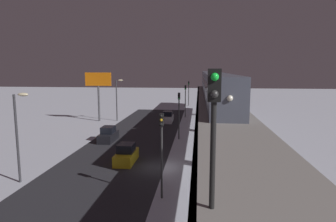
{
  "coord_description": "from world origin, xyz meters",
  "views": [
    {
      "loc": [
        -3.93,
        27.45,
        9.58
      ],
      "look_at": [
        1.23,
        -21.55,
        2.47
      ],
      "focal_mm": 31.4,
      "sensor_mm": 36.0,
      "label": 1
    }
  ],
  "objects_px": {
    "sedan_white": "(168,118)",
    "sedan_yellow": "(126,155)",
    "subway_train": "(213,82)",
    "sedan_black": "(108,135)",
    "commercial_billboard": "(98,84)",
    "traffic_light_near": "(162,143)",
    "rail_signal": "(214,115)",
    "traffic_light_distant": "(189,90)",
    "traffic_light_mid": "(179,109)",
    "traffic_light_far": "(185,96)"
  },
  "relations": [
    {
      "from": "sedan_white",
      "to": "sedan_yellow",
      "type": "relative_size",
      "value": 1.02
    },
    {
      "from": "subway_train",
      "to": "sedan_white",
      "type": "bearing_deg",
      "value": -20.86
    },
    {
      "from": "sedan_black",
      "to": "commercial_billboard",
      "type": "bearing_deg",
      "value": -66.79
    },
    {
      "from": "sedan_white",
      "to": "traffic_light_near",
      "type": "relative_size",
      "value": 0.65
    },
    {
      "from": "rail_signal",
      "to": "traffic_light_distant",
      "type": "bearing_deg",
      "value": -87.44
    },
    {
      "from": "traffic_light_near",
      "to": "traffic_light_mid",
      "type": "height_order",
      "value": "same"
    },
    {
      "from": "sedan_yellow",
      "to": "traffic_light_distant",
      "type": "relative_size",
      "value": 0.64
    },
    {
      "from": "subway_train",
      "to": "sedan_yellow",
      "type": "height_order",
      "value": "subway_train"
    },
    {
      "from": "sedan_white",
      "to": "sedan_yellow",
      "type": "xyz_separation_m",
      "value": [
        1.8,
        23.52,
        0.0
      ]
    },
    {
      "from": "sedan_white",
      "to": "traffic_light_distant",
      "type": "xyz_separation_m",
      "value": [
        -2.9,
        -24.35,
        3.4
      ]
    },
    {
      "from": "subway_train",
      "to": "traffic_light_distant",
      "type": "distance_m",
      "value": 27.94
    },
    {
      "from": "traffic_light_mid",
      "to": "traffic_light_far",
      "type": "distance_m",
      "value": 18.63
    },
    {
      "from": "traffic_light_distant",
      "to": "commercial_billboard",
      "type": "distance_m",
      "value": 29.25
    },
    {
      "from": "subway_train",
      "to": "rail_signal",
      "type": "relative_size",
      "value": 13.87
    },
    {
      "from": "subway_train",
      "to": "traffic_light_far",
      "type": "height_order",
      "value": "subway_train"
    },
    {
      "from": "sedan_white",
      "to": "traffic_light_mid",
      "type": "bearing_deg",
      "value": -77.33
    },
    {
      "from": "traffic_light_far",
      "to": "traffic_light_distant",
      "type": "xyz_separation_m",
      "value": [
        0.0,
        -18.63,
        0.0
      ]
    },
    {
      "from": "sedan_black",
      "to": "traffic_light_distant",
      "type": "distance_m",
      "value": 40.51
    },
    {
      "from": "sedan_yellow",
      "to": "traffic_light_near",
      "type": "bearing_deg",
      "value": -59.62
    },
    {
      "from": "sedan_yellow",
      "to": "traffic_light_near",
      "type": "xyz_separation_m",
      "value": [
        -4.7,
        8.02,
        3.4
      ]
    },
    {
      "from": "subway_train",
      "to": "traffic_light_mid",
      "type": "distance_m",
      "value": 11.52
    },
    {
      "from": "sedan_white",
      "to": "traffic_light_near",
      "type": "height_order",
      "value": "traffic_light_near"
    },
    {
      "from": "rail_signal",
      "to": "commercial_billboard",
      "type": "bearing_deg",
      "value": -66.95
    },
    {
      "from": "rail_signal",
      "to": "sedan_black",
      "type": "height_order",
      "value": "rail_signal"
    },
    {
      "from": "traffic_light_mid",
      "to": "traffic_light_distant",
      "type": "xyz_separation_m",
      "value": [
        0.0,
        -37.26,
        0.0
      ]
    },
    {
      "from": "rail_signal",
      "to": "commercial_billboard",
      "type": "distance_m",
      "value": 47.66
    },
    {
      "from": "rail_signal",
      "to": "sedan_black",
      "type": "relative_size",
      "value": 0.97
    },
    {
      "from": "traffic_light_far",
      "to": "traffic_light_distant",
      "type": "bearing_deg",
      "value": -90.0
    },
    {
      "from": "traffic_light_near",
      "to": "subway_train",
      "type": "bearing_deg",
      "value": -99.72
    },
    {
      "from": "sedan_black",
      "to": "commercial_billboard",
      "type": "xyz_separation_m",
      "value": [
        6.29,
        -14.68,
        6.03
      ]
    },
    {
      "from": "traffic_light_mid",
      "to": "commercial_billboard",
      "type": "distance_m",
      "value": 20.25
    },
    {
      "from": "sedan_white",
      "to": "sedan_black",
      "type": "relative_size",
      "value": 1.01
    },
    {
      "from": "rail_signal",
      "to": "traffic_light_far",
      "type": "distance_m",
      "value": 50.07
    },
    {
      "from": "commercial_billboard",
      "to": "sedan_white",
      "type": "bearing_deg",
      "value": -178.88
    },
    {
      "from": "sedan_black",
      "to": "traffic_light_mid",
      "type": "distance_m",
      "value": 10.11
    },
    {
      "from": "sedan_yellow",
      "to": "traffic_light_mid",
      "type": "height_order",
      "value": "traffic_light_mid"
    },
    {
      "from": "subway_train",
      "to": "sedan_yellow",
      "type": "relative_size",
      "value": 13.6
    },
    {
      "from": "subway_train",
      "to": "sedan_black",
      "type": "xyz_separation_m",
      "value": [
        14.19,
        11.95,
        -6.57
      ]
    },
    {
      "from": "commercial_billboard",
      "to": "sedan_black",
      "type": "bearing_deg",
      "value": 113.21
    },
    {
      "from": "subway_train",
      "to": "commercial_billboard",
      "type": "xyz_separation_m",
      "value": [
        20.48,
        -2.72,
        -0.54
      ]
    },
    {
      "from": "rail_signal",
      "to": "sedan_yellow",
      "type": "xyz_separation_m",
      "value": [
        7.76,
        -20.57,
        -7.51
      ]
    },
    {
      "from": "subway_train",
      "to": "traffic_light_far",
      "type": "relative_size",
      "value": 8.67
    },
    {
      "from": "subway_train",
      "to": "traffic_light_distant",
      "type": "xyz_separation_m",
      "value": [
        4.89,
        -27.32,
        -3.17
      ]
    },
    {
      "from": "traffic_light_far",
      "to": "sedan_white",
      "type": "bearing_deg",
      "value": 63.13
    },
    {
      "from": "rail_signal",
      "to": "sedan_white",
      "type": "height_order",
      "value": "rail_signal"
    },
    {
      "from": "commercial_billboard",
      "to": "sedan_yellow",
      "type": "bearing_deg",
      "value": 115.08
    },
    {
      "from": "sedan_black",
      "to": "subway_train",
      "type": "bearing_deg",
      "value": -139.89
    },
    {
      "from": "sedan_white",
      "to": "traffic_light_far",
      "type": "xyz_separation_m",
      "value": [
        -2.9,
        -5.72,
        3.4
      ]
    },
    {
      "from": "traffic_light_mid",
      "to": "commercial_billboard",
      "type": "xyz_separation_m",
      "value": [
        15.59,
        -12.66,
        2.63
      ]
    },
    {
      "from": "sedan_black",
      "to": "sedan_yellow",
      "type": "distance_m",
      "value": 9.75
    }
  ]
}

